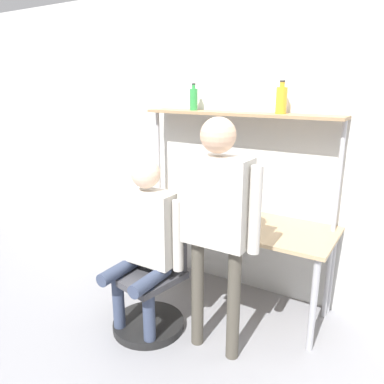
{
  "coord_description": "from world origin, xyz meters",
  "views": [
    {
      "loc": [
        1.33,
        -2.33,
        1.86
      ],
      "look_at": [
        -0.03,
        -0.13,
        1.11
      ],
      "focal_mm": 35.0,
      "sensor_mm": 36.0,
      "label": 1
    }
  ],
  "objects_px": {
    "person_standing": "(217,210)",
    "bottle_green": "(194,99)",
    "cell_phone": "(226,222)",
    "bottle_amber": "(281,100)",
    "person_seated": "(145,233)",
    "laptop": "(197,209)",
    "office_chair": "(152,293)",
    "monitor": "(213,184)"
  },
  "relations": [
    {
      "from": "laptop",
      "to": "office_chair",
      "type": "bearing_deg",
      "value": -96.65
    },
    {
      "from": "person_standing",
      "to": "bottle_amber",
      "type": "height_order",
      "value": "bottle_amber"
    },
    {
      "from": "office_chair",
      "to": "bottle_green",
      "type": "relative_size",
      "value": 4.03
    },
    {
      "from": "person_seated",
      "to": "laptop",
      "type": "bearing_deg",
      "value": 83.12
    },
    {
      "from": "monitor",
      "to": "laptop",
      "type": "xyz_separation_m",
      "value": [
        -0.01,
        -0.26,
        -0.17
      ]
    },
    {
      "from": "laptop",
      "to": "person_standing",
      "type": "distance_m",
      "value": 0.79
    },
    {
      "from": "monitor",
      "to": "person_seated",
      "type": "xyz_separation_m",
      "value": [
        -0.09,
        -0.88,
        -0.19
      ]
    },
    {
      "from": "laptop",
      "to": "bottle_green",
      "type": "distance_m",
      "value": 0.96
    },
    {
      "from": "laptop",
      "to": "cell_phone",
      "type": "height_order",
      "value": "laptop"
    },
    {
      "from": "person_standing",
      "to": "monitor",
      "type": "bearing_deg",
      "value": 120.04
    },
    {
      "from": "laptop",
      "to": "person_seated",
      "type": "xyz_separation_m",
      "value": [
        -0.08,
        -0.62,
        -0.03
      ]
    },
    {
      "from": "monitor",
      "to": "office_chair",
      "type": "xyz_separation_m",
      "value": [
        -0.08,
        -0.83,
        -0.71
      ]
    },
    {
      "from": "person_seated",
      "to": "bottle_green",
      "type": "relative_size",
      "value": 5.88
    },
    {
      "from": "monitor",
      "to": "bottle_amber",
      "type": "distance_m",
      "value": 0.95
    },
    {
      "from": "cell_phone",
      "to": "person_standing",
      "type": "relative_size",
      "value": 0.09
    },
    {
      "from": "person_standing",
      "to": "bottle_amber",
      "type": "relative_size",
      "value": 6.66
    },
    {
      "from": "monitor",
      "to": "cell_phone",
      "type": "relative_size",
      "value": 3.61
    },
    {
      "from": "person_standing",
      "to": "office_chair",
      "type": "bearing_deg",
      "value": -178.82
    },
    {
      "from": "cell_phone",
      "to": "office_chair",
      "type": "xyz_separation_m",
      "value": [
        -0.35,
        -0.57,
        -0.48
      ]
    },
    {
      "from": "person_standing",
      "to": "bottle_green",
      "type": "height_order",
      "value": "bottle_green"
    },
    {
      "from": "office_chair",
      "to": "person_seated",
      "type": "distance_m",
      "value": 0.52
    },
    {
      "from": "monitor",
      "to": "bottle_green",
      "type": "bearing_deg",
      "value": 177.51
    },
    {
      "from": "monitor",
      "to": "person_seated",
      "type": "bearing_deg",
      "value": -95.7
    },
    {
      "from": "office_chair",
      "to": "cell_phone",
      "type": "bearing_deg",
      "value": 58.3
    },
    {
      "from": "cell_phone",
      "to": "office_chair",
      "type": "height_order",
      "value": "office_chair"
    },
    {
      "from": "laptop",
      "to": "cell_phone",
      "type": "distance_m",
      "value": 0.29
    },
    {
      "from": "person_seated",
      "to": "person_standing",
      "type": "distance_m",
      "value": 0.63
    },
    {
      "from": "laptop",
      "to": "bottle_green",
      "type": "relative_size",
      "value": 1.35
    },
    {
      "from": "monitor",
      "to": "office_chair",
      "type": "bearing_deg",
      "value": -95.48
    },
    {
      "from": "monitor",
      "to": "bottle_amber",
      "type": "height_order",
      "value": "bottle_amber"
    },
    {
      "from": "cell_phone",
      "to": "person_standing",
      "type": "bearing_deg",
      "value": -70.01
    },
    {
      "from": "cell_phone",
      "to": "person_seated",
      "type": "height_order",
      "value": "person_seated"
    },
    {
      "from": "laptop",
      "to": "person_standing",
      "type": "bearing_deg",
      "value": -49.22
    },
    {
      "from": "laptop",
      "to": "monitor",
      "type": "bearing_deg",
      "value": 87.17
    },
    {
      "from": "cell_phone",
      "to": "bottle_amber",
      "type": "relative_size",
      "value": 0.6
    },
    {
      "from": "laptop",
      "to": "bottle_green",
      "type": "bearing_deg",
      "value": 126.69
    },
    {
      "from": "monitor",
      "to": "person_standing",
      "type": "bearing_deg",
      "value": -59.96
    },
    {
      "from": "laptop",
      "to": "bottle_amber",
      "type": "distance_m",
      "value": 1.12
    },
    {
      "from": "person_standing",
      "to": "bottle_amber",
      "type": "bearing_deg",
      "value": 82.72
    },
    {
      "from": "office_chair",
      "to": "bottle_amber",
      "type": "height_order",
      "value": "bottle_amber"
    },
    {
      "from": "person_standing",
      "to": "bottle_green",
      "type": "xyz_separation_m",
      "value": [
        -0.69,
        0.83,
        0.66
      ]
    },
    {
      "from": "monitor",
      "to": "laptop",
      "type": "bearing_deg",
      "value": -92.83
    }
  ]
}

